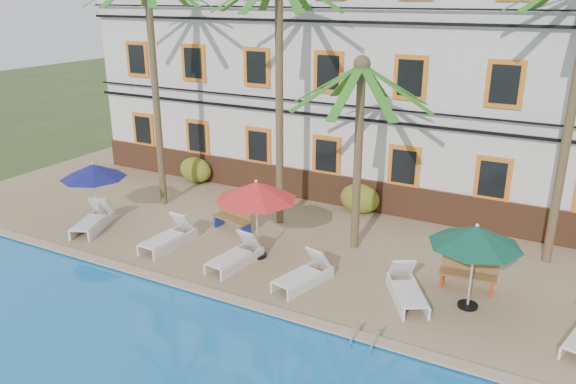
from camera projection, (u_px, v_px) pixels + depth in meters
The scene contains 20 objects.
ground at pixel (269, 299), 15.39m from camera, with size 100.00×100.00×0.00m, color #384C23.
pool_deck at pixel (341, 231), 19.51m from camera, with size 30.00×12.00×0.25m, color tan.
pool_coping at pixel (252, 305), 14.55m from camera, with size 30.00×0.35×0.06m, color tan.
hotel_building at pixel (396, 62), 21.89m from camera, with size 25.40×6.44×10.22m.
palm_a at pixel (153, 56), 19.85m from camera, with size 4.32×4.32×8.74m.
palm_b at pixel (279, 65), 18.07m from camera, with size 4.32×4.32×8.63m.
palm_c at pixel (359, 125), 16.66m from camera, with size 4.32×4.32×6.00m.
shrub_left at pixel (196, 170), 23.93m from camera, with size 1.50×0.90×1.10m, color #28601B.
shrub_mid at pixel (360, 199), 20.59m from camera, with size 1.50×0.90×1.10m, color #28601B.
umbrella_blue at pixel (93, 171), 19.19m from camera, with size 2.24×2.24×2.24m.
umbrella_red at pixel (256, 191), 16.60m from camera, with size 2.50×2.50×2.50m.
umbrella_green at pixel (476, 236), 13.86m from camera, with size 2.33×2.33×2.33m.
lounger_a at pixel (93, 220), 19.25m from camera, with size 1.41×2.16×0.96m.
lounger_b at pixel (169, 237), 17.92m from camera, with size 0.83×2.07×0.96m.
lounger_c at pixel (236, 256), 16.68m from camera, with size 0.93×2.03×0.93m.
lounger_d at pixel (304, 274), 15.57m from camera, with size 1.15×2.03×0.90m.
lounger_e at pixel (407, 289), 14.76m from camera, with size 1.61×2.05×0.93m.
bench_left at pixel (234, 217), 19.09m from camera, with size 1.57×0.77×0.93m.
bench_right at pixel (468, 273), 15.29m from camera, with size 1.54×0.62×0.93m.
pool_ladder at pixel (366, 342), 13.06m from camera, with size 0.54×0.74×0.74m.
Camera 1 is at (6.86, -11.68, 7.90)m, focal length 35.00 mm.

